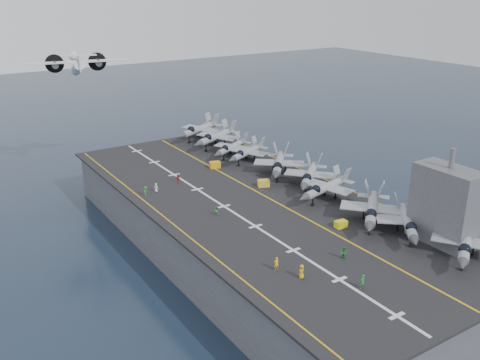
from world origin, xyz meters
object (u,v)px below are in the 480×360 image
island_superstructure (447,196)px  fighter_jet_0 (466,242)px  tow_cart_a (341,224)px  transport_plane (78,68)px

island_superstructure → fighter_jet_0: island_superstructure is taller
island_superstructure → tow_cart_a: size_ratio=7.34×
fighter_jet_0 → tow_cart_a: (-7.90, 17.35, -1.89)m
tow_cart_a → transport_plane: 77.11m
island_superstructure → transport_plane: bearing=108.8°
transport_plane → tow_cart_a: bearing=-75.1°
fighter_jet_0 → transport_plane: (-27.24, 89.82, 15.98)m
fighter_jet_0 → tow_cart_a: size_ratio=8.37×
fighter_jet_0 → island_superstructure: bearing=73.0°
island_superstructure → fighter_jet_0: 7.42m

